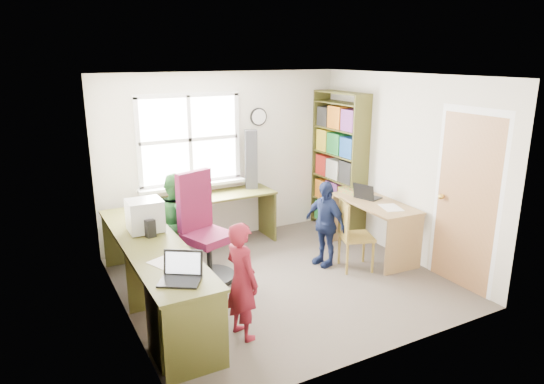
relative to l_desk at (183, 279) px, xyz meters
The scene contains 19 objects.
room 1.57m from the l_desk, 16.12° to the left, with size 3.64×3.44×2.44m.
l_desk is the anchor object (origin of this frame).
right_desk 2.84m from the l_desk, ahead, with size 0.67×1.32×0.74m.
bookshelf 3.35m from the l_desk, 26.43° to the left, with size 0.30×1.02×2.10m.
swivel_chair 1.00m from the l_desk, 57.04° to the left, with size 0.77×0.77×1.30m.
wooden_chair 2.26m from the l_desk, ahead, with size 0.49×0.49×0.89m.
crt_monitor 0.89m from the l_desk, 102.12° to the left, with size 0.37×0.33×0.36m.
laptop_left 0.72m from the l_desk, 107.75° to the right, with size 0.44×0.43×0.24m.
laptop_right 2.88m from the l_desk, 12.18° to the left, with size 0.35×0.38×0.22m.
speaker_a 0.69m from the l_desk, 106.07° to the left, with size 0.11×0.11×0.19m.
speaker_b 1.20m from the l_desk, 98.27° to the left, with size 0.11×0.11×0.19m.
cd_tower 2.53m from the l_desk, 47.39° to the left, with size 0.21×0.20×0.85m.
game_box 3.01m from the l_desk, 18.56° to the left, with size 0.33×0.33×0.06m.
paper_a 0.42m from the l_desk, 134.56° to the right, with size 0.34×0.39×0.00m.
paper_b 2.83m from the l_desk, ahead, with size 0.31×0.37×0.00m.
potted_plant 1.89m from the l_desk, 70.82° to the left, with size 0.16×0.13×0.29m, color #2F7737.
person_red 0.69m from the l_desk, 53.48° to the right, with size 0.42×0.28×1.15m, color maroon.
person_green 1.28m from the l_desk, 73.89° to the left, with size 0.60×0.47×1.24m, color #2E7531.
person_navy 2.09m from the l_desk, 12.98° to the left, with size 0.65×0.27×1.10m, color #162045.
Camera 1 is at (-2.62, -4.60, 2.62)m, focal length 32.00 mm.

